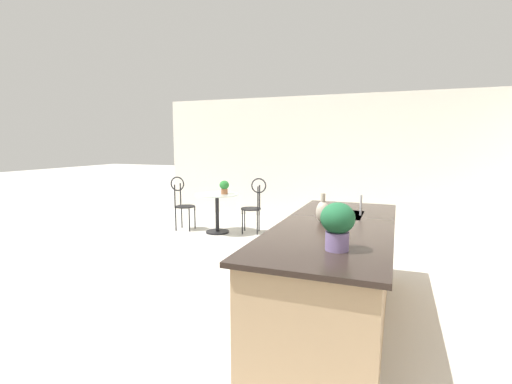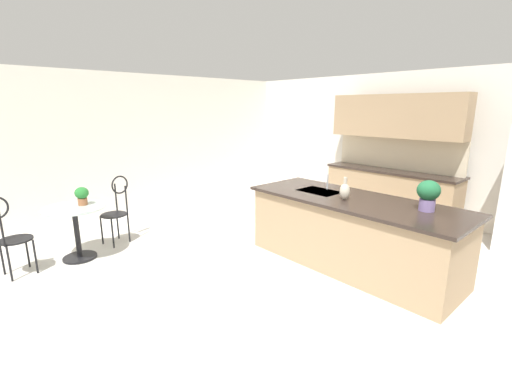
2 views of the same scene
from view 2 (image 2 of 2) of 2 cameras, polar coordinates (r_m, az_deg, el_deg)
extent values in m
plane|color=beige|center=(4.49, 5.47, -13.64)|extent=(40.00, 40.00, 0.00)
cube|color=silver|center=(7.18, 26.03, 6.66)|extent=(9.00, 0.12, 2.70)
cube|color=silver|center=(7.57, -18.97, 7.60)|extent=(0.12, 7.80, 2.70)
cube|color=tan|center=(4.78, 15.24, -6.61)|extent=(2.70, 0.96, 0.88)
cube|color=#2D231E|center=(4.64, 15.59, -1.28)|extent=(2.80, 1.06, 0.04)
cube|color=#B2B5BA|center=(4.95, 10.24, -0.02)|extent=(0.56, 0.40, 0.03)
cube|color=tan|center=(7.08, 20.87, -0.43)|extent=(2.40, 0.60, 0.88)
cube|color=#2D231E|center=(6.99, 21.19, 3.23)|extent=(2.44, 0.64, 0.04)
cube|color=beige|center=(7.09, 22.00, 5.91)|extent=(2.40, 0.04, 0.60)
cube|color=tan|center=(6.88, 21.84, 11.42)|extent=(2.40, 0.36, 0.76)
cylinder|color=black|center=(5.55, -26.72, -9.46)|extent=(0.44, 0.44, 0.03)
cylinder|color=black|center=(5.43, -27.13, -5.92)|extent=(0.07, 0.07, 0.69)
cylinder|color=#B2C6C1|center=(5.33, -27.55, -2.32)|extent=(0.80, 0.80, 0.01)
cylinder|color=black|center=(5.53, -33.21, -8.04)|extent=(0.03, 0.03, 0.45)
cylinder|color=black|center=(5.27, -32.28, -8.89)|extent=(0.03, 0.03, 0.45)
cylinder|color=black|center=(5.46, -36.02, -8.67)|extent=(0.03, 0.03, 0.45)
cylinder|color=black|center=(5.21, -35.21, -9.58)|extent=(0.03, 0.03, 0.45)
cylinder|color=black|center=(5.29, -34.52, -6.42)|extent=(0.43, 0.43, 0.02)
cylinder|color=black|center=(5.07, -36.05, -4.85)|extent=(0.03, 0.03, 0.45)
cylinder|color=black|center=(5.65, -22.31, -6.30)|extent=(0.03, 0.03, 0.45)
cylinder|color=black|center=(5.88, -23.84, -5.69)|extent=(0.03, 0.03, 0.45)
cylinder|color=black|center=(5.80, -20.02, -5.59)|extent=(0.03, 0.03, 0.45)
cylinder|color=black|center=(6.02, -21.59, -5.03)|extent=(0.03, 0.03, 0.45)
cylinder|color=black|center=(5.77, -22.15, -3.44)|extent=(0.46, 0.46, 0.02)
cylinder|color=black|center=(5.69, -20.36, -1.26)|extent=(0.03, 0.03, 0.45)
cylinder|color=black|center=(5.90, -21.84, -0.88)|extent=(0.03, 0.03, 0.45)
torus|color=black|center=(5.74, -21.31, 1.11)|extent=(0.09, 0.28, 0.28)
cylinder|color=#B2B5BA|center=(5.06, 11.55, 1.68)|extent=(0.02, 0.02, 0.22)
cylinder|color=#9E603D|center=(5.39, -26.39, -1.40)|extent=(0.12, 0.12, 0.10)
ellipsoid|color=#287830|center=(5.36, -26.53, -0.14)|extent=(0.18, 0.18, 0.16)
cylinder|color=#7A669E|center=(4.38, 26.07, -1.90)|extent=(0.17, 0.17, 0.14)
ellipsoid|color=#21633A|center=(4.34, 26.31, 0.25)|extent=(0.25, 0.25, 0.23)
ellipsoid|color=#BCB29E|center=(4.53, 14.25, 0.06)|extent=(0.13, 0.13, 0.21)
cylinder|color=#BCB29E|center=(4.50, 14.36, 1.84)|extent=(0.04, 0.04, 0.08)
camera|label=1|loc=(4.50, 62.01, 1.74)|focal=25.92mm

